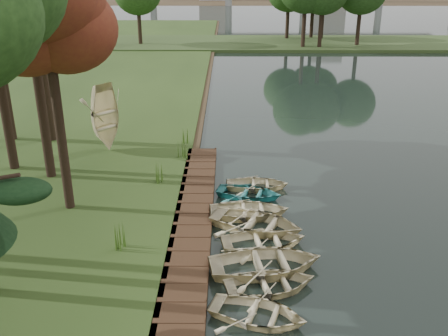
{
  "coord_description": "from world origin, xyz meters",
  "views": [
    {
      "loc": [
        -0.16,
        -18.94,
        10.07
      ],
      "look_at": [
        -0.32,
        1.66,
        1.67
      ],
      "focal_mm": 40.0,
      "sensor_mm": 36.0,
      "label": 1
    }
  ],
  "objects_px": {
    "rowboat_1": "(271,282)",
    "stored_rowboat": "(108,144)",
    "boardwalk": "(194,216)",
    "rowboat_0": "(258,311)",
    "rowboat_2": "(266,261)"
  },
  "relations": [
    {
      "from": "rowboat_0",
      "to": "rowboat_2",
      "type": "xyz_separation_m",
      "value": [
        0.43,
        2.61,
        0.1
      ]
    },
    {
      "from": "rowboat_0",
      "to": "rowboat_2",
      "type": "distance_m",
      "value": 2.65
    },
    {
      "from": "boardwalk",
      "to": "rowboat_2",
      "type": "xyz_separation_m",
      "value": [
        2.8,
        -4.01,
        0.31
      ]
    },
    {
      "from": "rowboat_0",
      "to": "rowboat_1",
      "type": "relative_size",
      "value": 0.97
    },
    {
      "from": "boardwalk",
      "to": "stored_rowboat",
      "type": "height_order",
      "value": "stored_rowboat"
    },
    {
      "from": "rowboat_0",
      "to": "rowboat_2",
      "type": "bearing_deg",
      "value": 9.26
    },
    {
      "from": "boardwalk",
      "to": "rowboat_1",
      "type": "bearing_deg",
      "value": -60.59
    },
    {
      "from": "rowboat_0",
      "to": "rowboat_1",
      "type": "height_order",
      "value": "rowboat_1"
    },
    {
      "from": "rowboat_0",
      "to": "stored_rowboat",
      "type": "relative_size",
      "value": 0.78
    },
    {
      "from": "boardwalk",
      "to": "rowboat_2",
      "type": "bearing_deg",
      "value": -55.08
    },
    {
      "from": "rowboat_1",
      "to": "rowboat_2",
      "type": "height_order",
      "value": "rowboat_2"
    },
    {
      "from": "rowboat_2",
      "to": "stored_rowboat",
      "type": "distance_m",
      "value": 14.26
    },
    {
      "from": "rowboat_1",
      "to": "rowboat_0",
      "type": "bearing_deg",
      "value": 148.49
    },
    {
      "from": "boardwalk",
      "to": "rowboat_2",
      "type": "distance_m",
      "value": 4.9
    },
    {
      "from": "rowboat_1",
      "to": "stored_rowboat",
      "type": "bearing_deg",
      "value": 19.96
    }
  ]
}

